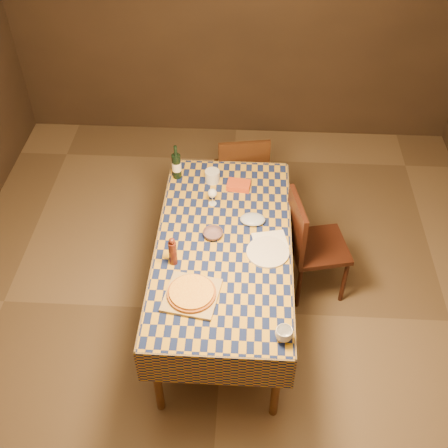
# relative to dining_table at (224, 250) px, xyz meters

# --- Properties ---
(room) EXTENTS (5.00, 5.10, 2.70)m
(room) POSITION_rel_dining_table_xyz_m (0.00, 0.00, 0.66)
(room) COLOR brown
(room) RESTS_ON ground
(dining_table) EXTENTS (0.94, 1.84, 0.77)m
(dining_table) POSITION_rel_dining_table_xyz_m (0.00, 0.00, 0.00)
(dining_table) COLOR brown
(dining_table) RESTS_ON ground
(cutting_board) EXTENTS (0.38, 0.38, 0.02)m
(cutting_board) POSITION_rel_dining_table_xyz_m (-0.17, -0.48, 0.09)
(cutting_board) COLOR tan
(cutting_board) RESTS_ON dining_table
(pizza) EXTENTS (0.38, 0.38, 0.03)m
(pizza) POSITION_rel_dining_table_xyz_m (-0.17, -0.48, 0.11)
(pizza) COLOR #984E19
(pizza) RESTS_ON cutting_board
(pepper_mill) EXTENTS (0.07, 0.07, 0.23)m
(pepper_mill) POSITION_rel_dining_table_xyz_m (-0.32, -0.20, 0.18)
(pepper_mill) COLOR #4A1A11
(pepper_mill) RESTS_ON dining_table
(bowl) EXTENTS (0.15, 0.15, 0.04)m
(bowl) POSITION_rel_dining_table_xyz_m (-0.08, 0.06, 0.10)
(bowl) COLOR #5F4850
(bowl) RESTS_ON dining_table
(wine_glass) EXTENTS (0.08, 0.08, 0.14)m
(wine_glass) POSITION_rel_dining_table_xyz_m (-0.10, 0.40, 0.17)
(wine_glass) COLOR silver
(wine_glass) RESTS_ON dining_table
(wine_bottle) EXTENTS (0.08, 0.08, 0.29)m
(wine_bottle) POSITION_rel_dining_table_xyz_m (-0.40, 0.70, 0.19)
(wine_bottle) COLOR black
(wine_bottle) RESTS_ON dining_table
(deli_tub) EXTENTS (0.14, 0.14, 0.09)m
(deli_tub) POSITION_rel_dining_table_xyz_m (-0.12, 0.67, 0.12)
(deli_tub) COLOR silver
(deli_tub) RESTS_ON dining_table
(takeout_container) EXTENTS (0.19, 0.14, 0.04)m
(takeout_container) POSITION_rel_dining_table_xyz_m (0.08, 0.60, 0.10)
(takeout_container) COLOR #BC4118
(takeout_container) RESTS_ON dining_table
(white_plate) EXTENTS (0.38, 0.38, 0.02)m
(white_plate) POSITION_rel_dining_table_xyz_m (0.30, -0.08, 0.08)
(white_plate) COLOR silver
(white_plate) RESTS_ON dining_table
(tumbler) EXTENTS (0.14, 0.14, 0.08)m
(tumbler) POSITION_rel_dining_table_xyz_m (0.40, -0.77, 0.12)
(tumbler) COLOR white
(tumbler) RESTS_ON dining_table
(flour_patch) EXTENTS (0.26, 0.22, 0.00)m
(flour_patch) POSITION_rel_dining_table_xyz_m (0.32, 0.04, 0.08)
(flour_patch) COLOR white
(flour_patch) RESTS_ON dining_table
(flour_bag) EXTENTS (0.20, 0.16, 0.05)m
(flour_bag) POSITION_rel_dining_table_xyz_m (0.20, 0.22, 0.10)
(flour_bag) COLOR #9FB2CC
(flour_bag) RESTS_ON dining_table
(chair_far) EXTENTS (0.48, 0.49, 0.93)m
(chair_far) POSITION_rel_dining_table_xyz_m (0.09, 1.08, -0.17)
(chair_far) COLOR black
(chair_far) RESTS_ON ground
(chair_right) EXTENTS (0.51, 0.50, 0.93)m
(chair_right) POSITION_rel_dining_table_xyz_m (0.63, 0.29, -0.17)
(chair_right) COLOR black
(chair_right) RESTS_ON ground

